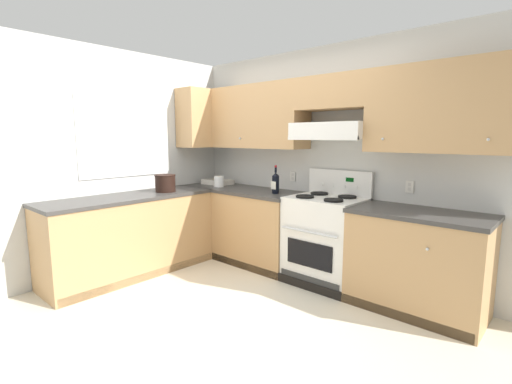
# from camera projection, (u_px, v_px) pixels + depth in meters

# --- Properties ---
(ground_plane) EXTENTS (7.04, 7.04, 0.00)m
(ground_plane) POSITION_uv_depth(u_px,v_px,m) (203.00, 306.00, 3.41)
(ground_plane) COLOR beige
(wall_back) EXTENTS (4.68, 0.57, 2.55)m
(wall_back) POSITION_uv_depth(u_px,v_px,m) (331.00, 144.00, 4.05)
(wall_back) COLOR silver
(wall_back) RESTS_ON ground_plane
(wall_left) EXTENTS (0.47, 4.00, 2.55)m
(wall_left) POSITION_uv_depth(u_px,v_px,m) (130.00, 155.00, 4.43)
(wall_left) COLOR silver
(wall_left) RESTS_ON ground_plane
(counter_back_run) EXTENTS (3.60, 0.65, 0.91)m
(counter_back_run) POSITION_uv_depth(u_px,v_px,m) (298.00, 236.00, 4.13)
(counter_back_run) COLOR tan
(counter_back_run) RESTS_ON ground_plane
(counter_left_run) EXTENTS (0.63, 1.91, 0.91)m
(counter_left_run) POSITION_uv_depth(u_px,v_px,m) (131.00, 235.00, 4.16)
(counter_left_run) COLOR tan
(counter_left_run) RESTS_ON ground_plane
(stove) EXTENTS (0.76, 0.62, 1.20)m
(stove) POSITION_uv_depth(u_px,v_px,m) (325.00, 239.00, 3.92)
(stove) COLOR white
(stove) RESTS_ON ground_plane
(wine_bottle) EXTENTS (0.08, 0.08, 0.33)m
(wine_bottle) POSITION_uv_depth(u_px,v_px,m) (276.00, 183.00, 4.22)
(wine_bottle) COLOR black
(wine_bottle) RESTS_ON counter_back_run
(bowl) EXTENTS (0.39, 0.27, 0.06)m
(bowl) POSITION_uv_depth(u_px,v_px,m) (218.00, 183.00, 5.07)
(bowl) COLOR beige
(bowl) RESTS_ON counter_back_run
(bucket) EXTENTS (0.25, 0.25, 0.21)m
(bucket) POSITION_uv_depth(u_px,v_px,m) (165.00, 183.00, 4.36)
(bucket) COLOR black
(bucket) RESTS_ON counter_left_run
(paper_towel_roll) EXTENTS (0.12, 0.12, 0.14)m
(paper_towel_roll) POSITION_uv_depth(u_px,v_px,m) (219.00, 181.00, 4.80)
(paper_towel_roll) COLOR white
(paper_towel_roll) RESTS_ON counter_back_run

